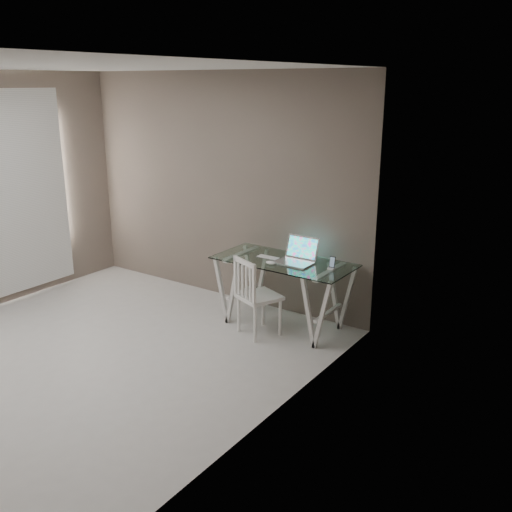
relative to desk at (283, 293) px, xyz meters
The scene contains 7 objects.
room 2.57m from the desk, 123.49° to the right, with size 4.50×4.52×2.71m.
desk is the anchor object (origin of this frame).
chair 0.41m from the desk, 108.26° to the right, with size 0.51×0.51×0.85m.
laptop 0.45m from the desk, 20.66° to the left, with size 0.37×0.34×0.26m.
keyboard 0.42m from the desk, behind, with size 0.26×0.11×0.01m, color silver.
mouse 0.42m from the desk, 105.21° to the right, with size 0.11×0.07×0.04m, color white.
phone_dock 0.68m from the desk, ahead, with size 0.07×0.07×0.13m.
Camera 1 is at (4.19, -3.07, 2.57)m, focal length 40.00 mm.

